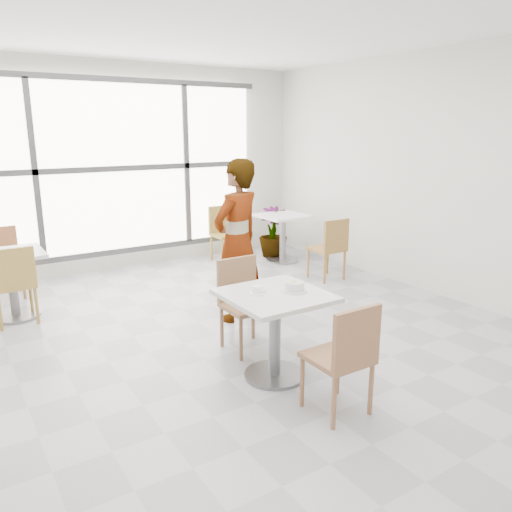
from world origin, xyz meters
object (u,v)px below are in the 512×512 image
main_table (275,319)px  bg_chair_right_far (224,230)px  person (237,241)px  chair_far (243,297)px  bg_table_left (11,276)px  bg_table_right (283,231)px  coffee_cup (257,290)px  plant_right (273,232)px  chair_near (345,353)px  bg_chair_left_far (2,258)px  bg_chair_right_near (331,245)px  oatmeal_bowl (295,286)px  bg_chair_left_near (14,280)px

main_table → bg_chair_right_far: bearing=67.0°
person → main_table: bearing=53.7°
chair_far → bg_table_left: bearing=130.6°
person → bg_table_right: bearing=-155.4°
coffee_cup → bg_chair_right_far: (1.68, 3.56, -0.28)m
bg_chair_right_far → plant_right: (0.79, -0.23, -0.09)m
chair_far → bg_table_right: chair_far is taller
chair_near → plant_right: (2.25, 4.16, -0.09)m
chair_near → bg_chair_right_far: 4.63m
chair_near → person: bearing=-99.4°
chair_near → person: 2.17m
main_table → chair_near: size_ratio=0.92×
coffee_cup → bg_chair_left_far: (-1.52, 3.52, -0.28)m
person → bg_table_left: bearing=-51.8°
bg_chair_right_far → plant_right: bg_chair_right_far is taller
person → bg_chair_right_far: (1.11, 2.29, -0.38)m
bg_chair_left_far → bg_chair_right_far: 3.20m
coffee_cup → plant_right: plant_right is taller
chair_near → bg_chair_right_near: same height
person → bg_chair_right_far: person is taller
bg_table_right → chair_near: bearing=-119.9°
chair_near → bg_table_right: (2.22, 3.85, -0.01)m
person → chair_near: bearing=62.2°
oatmeal_bowl → bg_chair_right_near: (2.09, 1.94, -0.29)m
chair_near → chair_far: same height
coffee_cup → bg_chair_left_far: 3.84m
bg_table_right → coffee_cup: bearing=-128.9°
chair_far → oatmeal_bowl: (0.07, -0.72, 0.29)m
plant_right → person: bearing=-132.7°
chair_near → bg_table_left: (-1.74, 3.48, -0.01)m
bg_table_right → plant_right: 0.32m
bg_table_left → oatmeal_bowl: bearing=-56.6°
bg_chair_left_near → chair_far: bearing=134.6°
chair_near → plant_right: 4.73m
plant_right → bg_chair_left_far: bearing=177.3°
bg_chair_left_near → bg_chair_left_far: same height
bg_table_left → bg_table_right: same height
chair_near → bg_table_left: bearing=-63.5°
main_table → person: size_ratio=0.45×
chair_far → person: person is taller
bg_table_right → bg_chair_right_near: size_ratio=0.86×
chair_near → chair_far: (0.01, 1.44, 0.00)m
person → bg_chair_right_near: person is taller
bg_table_left → bg_table_right: bearing=5.4°
bg_table_left → bg_chair_left_far: 0.87m
main_table → bg_chair_left_near: (-1.66, 2.46, -0.02)m
person → bg_chair_left_near: (-2.10, 1.12, -0.38)m
bg_table_left → bg_chair_right_far: 3.33m
bg_chair_right_far → coffee_cup: bearing=-115.2°
coffee_cup → bg_chair_left_near: bg_chair_left_near is taller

